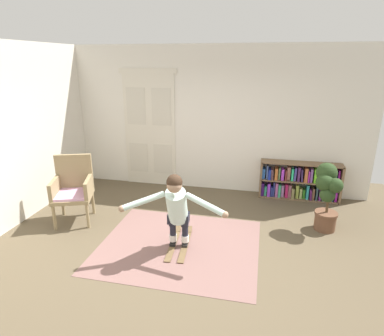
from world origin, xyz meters
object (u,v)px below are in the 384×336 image
at_px(bookshelf, 300,182).
at_px(skis_pair, 179,243).
at_px(potted_plant, 327,194).
at_px(wicker_chair, 73,187).
at_px(person_skier, 177,206).

xyz_separation_m(bookshelf, skis_pair, (-1.87, -2.15, -0.31)).
height_order(bookshelf, potted_plant, potted_plant).
height_order(wicker_chair, potted_plant, wicker_chair).
distance_m(wicker_chair, person_skier, 2.04).
bearing_deg(potted_plant, skis_pair, -156.15).
relative_size(bookshelf, potted_plant, 1.40).
bearing_deg(bookshelf, wicker_chair, -155.30).
bearing_deg(bookshelf, skis_pair, -131.02).
bearing_deg(potted_plant, wicker_chair, -172.37).
relative_size(bookshelf, person_skier, 1.07).
bearing_deg(skis_pair, bookshelf, 48.98).
xyz_separation_m(wicker_chair, potted_plant, (4.07, 0.55, 0.03)).
xyz_separation_m(potted_plant, skis_pair, (-2.14, -0.95, -0.59)).
relative_size(potted_plant, person_skier, 0.77).
relative_size(bookshelf, wicker_chair, 1.39).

